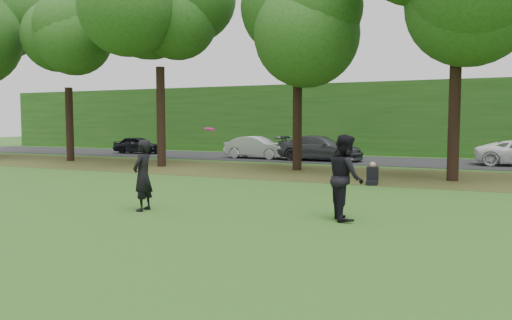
{
  "coord_description": "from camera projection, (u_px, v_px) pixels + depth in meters",
  "views": [
    {
      "loc": [
        5.03,
        -8.47,
        2.32
      ],
      "look_at": [
        -0.42,
        3.5,
        1.3
      ],
      "focal_mm": 35.0,
      "sensor_mm": 36.0,
      "label": 1
    }
  ],
  "objects": [
    {
      "name": "player_right",
      "position": [
        346.0,
        177.0,
        11.71
      ],
      "size": [
        1.12,
        1.22,
        2.02
      ],
      "primitive_type": "imported",
      "rotation": [
        0.0,
        0.0,
        2.03
      ],
      "color": "black",
      "rests_on": "ground"
    },
    {
      "name": "seated_person",
      "position": [
        372.0,
        176.0,
        18.41
      ],
      "size": [
        0.5,
        0.78,
        0.83
      ],
      "rotation": [
        0.0,
        0.0,
        0.13
      ],
      "color": "black",
      "rests_on": "ground"
    },
    {
      "name": "parked_cars",
      "position": [
        376.0,
        150.0,
        28.48
      ],
      "size": [
        35.54,
        3.3,
        1.47
      ],
      "color": "black",
      "rests_on": "street"
    },
    {
      "name": "player_left",
      "position": [
        143.0,
        175.0,
        12.9
      ],
      "size": [
        0.52,
        0.72,
        1.85
      ],
      "primitive_type": "imported",
      "rotation": [
        0.0,
        0.0,
        -1.46
      ],
      "color": "black",
      "rests_on": "ground"
    },
    {
      "name": "street",
      "position": [
        387.0,
        161.0,
        29.0
      ],
      "size": [
        70.0,
        7.0,
        0.02
      ],
      "primitive_type": "cube",
      "color": "black",
      "rests_on": "ground"
    },
    {
      "name": "far_hedge",
      "position": [
        403.0,
        119.0,
        34.25
      ],
      "size": [
        70.0,
        3.0,
        5.0
      ],
      "primitive_type": "cube",
      "color": "#1D4B15",
      "rests_on": "ground"
    },
    {
      "name": "leaf_litter",
      "position": [
        355.0,
        175.0,
        21.74
      ],
      "size": [
        60.0,
        7.0,
        0.01
      ],
      "primitive_type": "cube",
      "color": "#443118",
      "rests_on": "ground"
    },
    {
      "name": "frisbee",
      "position": [
        209.0,
        129.0,
        12.63
      ],
      "size": [
        0.38,
        0.37,
        0.13
      ],
      "color": "#E81391",
      "rests_on": "ground"
    },
    {
      "name": "ground",
      "position": [
        203.0,
        238.0,
        9.94
      ],
      "size": [
        120.0,
        120.0,
        0.0
      ],
      "primitive_type": "plane",
      "color": "#32561B",
      "rests_on": "ground"
    }
  ]
}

